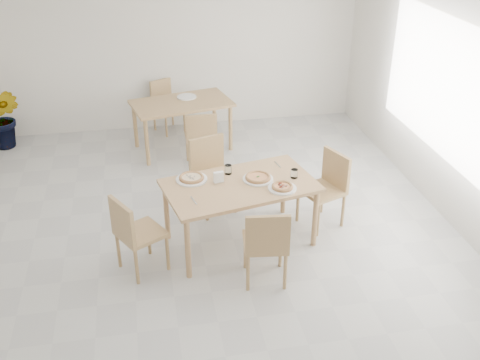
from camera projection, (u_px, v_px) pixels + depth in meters
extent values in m
plane|color=beige|center=(201.00, 243.00, 6.39)|extent=(7.00, 7.00, 0.00)
plane|color=silver|center=(170.00, 42.00, 8.74)|extent=(6.00, 0.00, 6.00)
plane|color=silver|center=(465.00, 110.00, 6.21)|extent=(0.00, 7.00, 7.00)
cube|color=white|center=(452.00, 92.00, 6.42)|extent=(1.60, 0.02, 3.20)
cube|color=tan|center=(240.00, 186.00, 6.07)|extent=(1.77, 1.23, 0.04)
cylinder|color=tan|center=(188.00, 249.00, 5.69)|extent=(0.06, 0.06, 0.71)
cylinder|color=tan|center=(315.00, 219.00, 6.18)|extent=(0.06, 0.06, 0.71)
cylinder|color=tan|center=(167.00, 212.00, 6.31)|extent=(0.06, 0.06, 0.71)
cylinder|color=tan|center=(284.00, 187.00, 6.81)|extent=(0.06, 0.06, 0.71)
cube|color=tan|center=(265.00, 242.00, 5.63)|extent=(0.48, 0.48, 0.04)
cube|color=tan|center=(268.00, 235.00, 5.35)|extent=(0.44, 0.09, 0.41)
cylinder|color=tan|center=(280.00, 250.00, 5.91)|extent=(0.04, 0.04, 0.42)
cylinder|color=tan|center=(245.00, 251.00, 5.89)|extent=(0.04, 0.04, 0.42)
cylinder|color=tan|center=(285.00, 272.00, 5.59)|extent=(0.04, 0.04, 0.42)
cylinder|color=tan|center=(248.00, 273.00, 5.57)|extent=(0.04, 0.04, 0.42)
cube|color=tan|center=(214.00, 176.00, 6.83)|extent=(0.56, 0.56, 0.04)
cube|color=tan|center=(207.00, 153.00, 6.87)|extent=(0.44, 0.17, 0.43)
cylinder|color=tan|center=(207.00, 204.00, 6.71)|extent=(0.04, 0.04, 0.44)
cylinder|color=tan|center=(235.00, 197.00, 6.87)|extent=(0.04, 0.04, 0.44)
cylinder|color=tan|center=(194.00, 190.00, 7.01)|extent=(0.04, 0.04, 0.44)
cylinder|color=tan|center=(222.00, 183.00, 7.17)|extent=(0.04, 0.04, 0.44)
cube|color=tan|center=(141.00, 233.00, 5.78)|extent=(0.59, 0.59, 0.04)
cube|color=tan|center=(122.00, 221.00, 5.56)|extent=(0.25, 0.40, 0.41)
cylinder|color=tan|center=(168.00, 253.00, 5.87)|extent=(0.04, 0.04, 0.42)
cylinder|color=tan|center=(149.00, 237.00, 6.12)|extent=(0.04, 0.04, 0.42)
cylinder|color=tan|center=(137.00, 267.00, 5.66)|extent=(0.04, 0.04, 0.42)
cylinder|color=tan|center=(118.00, 250.00, 5.91)|extent=(0.04, 0.04, 0.42)
cube|color=tan|center=(321.00, 191.00, 6.54)|extent=(0.57, 0.57, 0.04)
cube|color=tan|center=(336.00, 169.00, 6.52)|extent=(0.20, 0.43, 0.42)
cylinder|color=tan|center=(298.00, 205.00, 6.70)|extent=(0.04, 0.04, 0.43)
cylinder|color=tan|center=(318.00, 220.00, 6.42)|extent=(0.04, 0.04, 0.43)
cylinder|color=tan|center=(322.00, 197.00, 6.88)|extent=(0.04, 0.04, 0.43)
cylinder|color=tan|center=(343.00, 211.00, 6.60)|extent=(0.04, 0.04, 0.43)
cylinder|color=white|center=(258.00, 179.00, 6.14)|extent=(0.33, 0.33, 0.02)
cylinder|color=white|center=(192.00, 179.00, 6.14)|extent=(0.34, 0.34, 0.02)
cylinder|color=white|center=(282.00, 188.00, 5.96)|extent=(0.30, 0.30, 0.02)
cylinder|color=tan|center=(258.00, 178.00, 6.13)|extent=(0.32, 0.32, 0.01)
torus|color=tan|center=(258.00, 177.00, 6.13)|extent=(0.33, 0.33, 0.03)
cylinder|color=#D95826|center=(258.00, 177.00, 6.13)|extent=(0.25, 0.25, 0.01)
ellipsoid|color=#215714|center=(258.00, 176.00, 6.13)|extent=(0.05, 0.04, 0.01)
cylinder|color=tan|center=(192.00, 178.00, 6.13)|extent=(0.30, 0.30, 0.01)
torus|color=tan|center=(191.00, 177.00, 6.12)|extent=(0.30, 0.30, 0.03)
cylinder|color=beige|center=(191.00, 177.00, 6.12)|extent=(0.23, 0.23, 0.01)
cylinder|color=tan|center=(282.00, 187.00, 5.95)|extent=(0.29, 0.29, 0.01)
torus|color=tan|center=(282.00, 186.00, 5.95)|extent=(0.29, 0.29, 0.03)
cylinder|color=#D95826|center=(282.00, 186.00, 5.95)|extent=(0.21, 0.21, 0.01)
cylinder|color=white|center=(294.00, 174.00, 6.16)|extent=(0.08, 0.08, 0.10)
cylinder|color=white|center=(228.00, 169.00, 6.25)|extent=(0.08, 0.08, 0.10)
cube|color=silver|center=(219.00, 182.00, 6.08)|extent=(0.12, 0.07, 0.01)
cube|color=white|center=(219.00, 177.00, 6.05)|extent=(0.11, 0.06, 0.12)
cube|color=silver|center=(278.00, 165.00, 6.46)|extent=(0.04, 0.17, 0.01)
cube|color=silver|center=(194.00, 201.00, 5.75)|extent=(0.06, 0.18, 0.01)
cube|color=tan|center=(181.00, 103.00, 8.26)|extent=(1.57, 1.11, 0.04)
cylinder|color=tan|center=(147.00, 142.00, 7.94)|extent=(0.06, 0.06, 0.71)
cylinder|color=tan|center=(230.00, 128.00, 8.39)|extent=(0.06, 0.06, 0.71)
cylinder|color=tan|center=(135.00, 125.00, 8.49)|extent=(0.06, 0.06, 0.71)
cylinder|color=tan|center=(214.00, 113.00, 8.93)|extent=(0.06, 0.06, 0.71)
cube|color=tan|center=(201.00, 138.00, 7.90)|extent=(0.43, 0.43, 0.04)
cube|color=tan|center=(202.00, 129.00, 7.63)|extent=(0.42, 0.05, 0.40)
cylinder|color=tan|center=(212.00, 146.00, 8.19)|extent=(0.04, 0.04, 0.41)
cylinder|color=tan|center=(187.00, 148.00, 8.14)|extent=(0.04, 0.04, 0.41)
cylinder|color=tan|center=(215.00, 157.00, 7.88)|extent=(0.04, 0.04, 0.41)
cylinder|color=tan|center=(190.00, 159.00, 7.82)|extent=(0.04, 0.04, 0.41)
cube|color=tan|center=(169.00, 107.00, 9.00)|extent=(0.55, 0.55, 0.04)
cube|color=tan|center=(162.00, 91.00, 9.02)|extent=(0.38, 0.23, 0.39)
cylinder|color=tan|center=(166.00, 125.00, 8.89)|extent=(0.03, 0.03, 0.40)
cylinder|color=tan|center=(184.00, 120.00, 9.08)|extent=(0.03, 0.03, 0.40)
cylinder|color=tan|center=(155.00, 119.00, 9.13)|extent=(0.03, 0.03, 0.40)
cylinder|color=tan|center=(173.00, 114.00, 9.32)|extent=(0.03, 0.03, 0.40)
cylinder|color=white|center=(187.00, 97.00, 8.42)|extent=(0.29, 0.29, 0.02)
imported|color=#2C6A1F|center=(4.00, 118.00, 8.41)|extent=(0.63, 0.57, 0.96)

